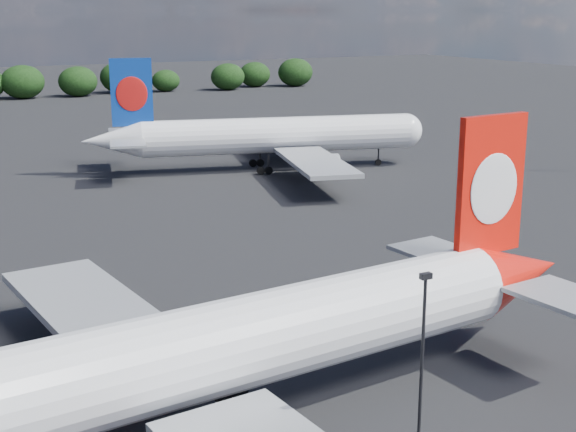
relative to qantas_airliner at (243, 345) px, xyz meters
name	(u,v)px	position (x,y,z in m)	size (l,w,h in m)	color
qantas_airliner	(243,345)	(0.00, 0.00, 0.00)	(49.06, 46.72, 16.00)	white
china_southern_airliner	(266,136)	(32.72, 65.63, 0.04)	(48.98, 46.89, 16.13)	white
apron_lamp_post	(422,370)	(5.20, -8.91, 1.18)	(0.55, 0.30, 10.80)	black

